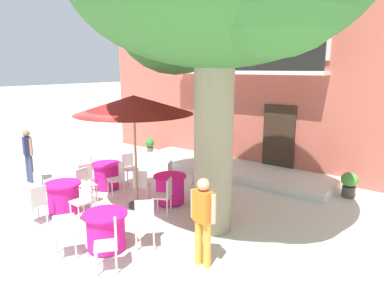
{
  "coord_description": "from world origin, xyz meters",
  "views": [
    {
      "loc": [
        7.03,
        -5.87,
        3.51
      ],
      "look_at": [
        0.82,
        2.14,
        1.3
      ],
      "focal_mm": 33.05,
      "sensor_mm": 36.0,
      "label": 1
    }
  ],
  "objects_px": {
    "cafe_chair_near_tree_3": "(36,202)",
    "cafe_chair_far_side_2": "(141,184)",
    "cafe_chair_far_side_1": "(174,175)",
    "cafe_chair_middle_3": "(110,242)",
    "cafe_chair_far_side_0": "(199,184)",
    "cafe_chair_middle_0": "(145,220)",
    "pedestrian_mid_plaza": "(28,153)",
    "cafe_chair_near_tree_0": "(83,198)",
    "cafe_chair_front_3": "(92,166)",
    "cafe_table_middle": "(106,231)",
    "cafe_chair_near_tree_2": "(43,187)",
    "cafe_umbrella": "(134,105)",
    "ground_planter_right": "(349,183)",
    "cafe_chair_middle_1": "(100,210)",
    "ground_planter_left": "(150,146)",
    "cafe_chair_front_2": "(129,166)",
    "cafe_chair_far_side_3": "(165,194)",
    "cafe_chair_middle_2": "(65,232)",
    "cafe_table_far_side": "(170,189)",
    "cafe_chair_front_0": "(84,177)",
    "pedestrian_near_entrance": "(203,217)",
    "cafe_table_front": "(107,175)",
    "cafe_chair_front_1": "(118,177)",
    "cafe_table_near_tree": "(64,197)",
    "cafe_chair_near_tree_1": "(85,183)"
  },
  "relations": [
    {
      "from": "cafe_chair_far_side_2",
      "to": "cafe_chair_near_tree_2",
      "type": "bearing_deg",
      "value": -136.92
    },
    {
      "from": "cafe_table_front",
      "to": "cafe_chair_front_1",
      "type": "bearing_deg",
      "value": -14.54
    },
    {
      "from": "cafe_chair_far_side_0",
      "to": "cafe_chair_far_side_2",
      "type": "height_order",
      "value": "same"
    },
    {
      "from": "cafe_chair_near_tree_0",
      "to": "cafe_chair_near_tree_2",
      "type": "distance_m",
      "value": 1.51
    },
    {
      "from": "cafe_chair_near_tree_3",
      "to": "cafe_chair_far_side_1",
      "type": "relative_size",
      "value": 1.0
    },
    {
      "from": "cafe_chair_middle_3",
      "to": "cafe_chair_far_side_0",
      "type": "distance_m",
      "value": 3.5
    },
    {
      "from": "cafe_chair_front_0",
      "to": "cafe_table_near_tree",
      "type": "bearing_deg",
      "value": -58.26
    },
    {
      "from": "cafe_chair_front_3",
      "to": "cafe_chair_far_side_1",
      "type": "height_order",
      "value": "same"
    },
    {
      "from": "cafe_chair_front_3",
      "to": "cafe_chair_middle_0",
      "type": "bearing_deg",
      "value": -23.43
    },
    {
      "from": "cafe_chair_middle_2",
      "to": "cafe_chair_front_0",
      "type": "distance_m",
      "value": 3.43
    },
    {
      "from": "cafe_chair_near_tree_3",
      "to": "cafe_chair_far_side_2",
      "type": "distance_m",
      "value": 2.53
    },
    {
      "from": "cafe_chair_far_side_2",
      "to": "pedestrian_near_entrance",
      "type": "xyz_separation_m",
      "value": [
        3.03,
        -1.42,
        0.4
      ]
    },
    {
      "from": "cafe_table_near_tree",
      "to": "cafe_chair_middle_3",
      "type": "distance_m",
      "value": 3.04
    },
    {
      "from": "cafe_chair_far_side_2",
      "to": "cafe_umbrella",
      "type": "bearing_deg",
      "value": -73.43
    },
    {
      "from": "cafe_table_front",
      "to": "cafe_chair_near_tree_3",
      "type": "bearing_deg",
      "value": -74.55
    },
    {
      "from": "cafe_chair_front_3",
      "to": "cafe_table_far_side",
      "type": "relative_size",
      "value": 1.05
    },
    {
      "from": "cafe_chair_middle_2",
      "to": "cafe_chair_near_tree_3",
      "type": "bearing_deg",
      "value": 166.15
    },
    {
      "from": "cafe_chair_middle_1",
      "to": "ground_planter_left",
      "type": "relative_size",
      "value": 1.3
    },
    {
      "from": "cafe_table_front",
      "to": "cafe_chair_front_0",
      "type": "height_order",
      "value": "cafe_chair_front_0"
    },
    {
      "from": "cafe_chair_far_side_0",
      "to": "cafe_chair_near_tree_2",
      "type": "bearing_deg",
      "value": -139.13
    },
    {
      "from": "pedestrian_near_entrance",
      "to": "cafe_chair_near_tree_2",
      "type": "bearing_deg",
      "value": -176.77
    },
    {
      "from": "cafe_table_far_side",
      "to": "cafe_chair_far_side_1",
      "type": "relative_size",
      "value": 0.95
    },
    {
      "from": "cafe_chair_middle_3",
      "to": "cafe_chair_near_tree_3",
      "type": "bearing_deg",
      "value": 176.16
    },
    {
      "from": "cafe_chair_middle_2",
      "to": "cafe_umbrella",
      "type": "height_order",
      "value": "cafe_umbrella"
    },
    {
      "from": "cafe_chair_far_side_3",
      "to": "cafe_chair_near_tree_3",
      "type": "bearing_deg",
      "value": -132.01
    },
    {
      "from": "cafe_chair_near_tree_1",
      "to": "cafe_chair_front_1",
      "type": "height_order",
      "value": "same"
    },
    {
      "from": "cafe_chair_front_0",
      "to": "cafe_chair_front_2",
      "type": "distance_m",
      "value": 1.5
    },
    {
      "from": "cafe_chair_front_0",
      "to": "cafe_chair_front_3",
      "type": "xyz_separation_m",
      "value": [
        -0.69,
        0.78,
        0.0
      ]
    },
    {
      "from": "cafe_chair_near_tree_2",
      "to": "cafe_chair_near_tree_3",
      "type": "distance_m",
      "value": 1.07
    },
    {
      "from": "cafe_chair_far_side_1",
      "to": "cafe_chair_far_side_2",
      "type": "height_order",
      "value": "same"
    },
    {
      "from": "cafe_chair_middle_3",
      "to": "ground_planter_left",
      "type": "relative_size",
      "value": 1.3
    },
    {
      "from": "cafe_chair_front_0",
      "to": "cafe_chair_far_side_3",
      "type": "bearing_deg",
      "value": 7.48
    },
    {
      "from": "cafe_chair_near_tree_2",
      "to": "cafe_chair_middle_0",
      "type": "relative_size",
      "value": 1.0
    },
    {
      "from": "pedestrian_near_entrance",
      "to": "cafe_chair_middle_2",
      "type": "bearing_deg",
      "value": -147.75
    },
    {
      "from": "cafe_chair_near_tree_2",
      "to": "cafe_chair_middle_2",
      "type": "xyz_separation_m",
      "value": [
        2.67,
        -1.1,
        0.0
      ]
    },
    {
      "from": "cafe_chair_near_tree_0",
      "to": "cafe_chair_front_3",
      "type": "relative_size",
      "value": 1.0
    },
    {
      "from": "cafe_table_middle",
      "to": "cafe_chair_far_side_2",
      "type": "relative_size",
      "value": 0.95
    },
    {
      "from": "ground_planter_right",
      "to": "cafe_chair_near_tree_0",
      "type": "bearing_deg",
      "value": -129.97
    },
    {
      "from": "cafe_chair_far_side_0",
      "to": "cafe_table_far_side",
      "type": "bearing_deg",
      "value": -143.51
    },
    {
      "from": "cafe_chair_middle_2",
      "to": "cafe_chair_front_1",
      "type": "distance_m",
      "value": 3.35
    },
    {
      "from": "cafe_chair_front_3",
      "to": "cafe_chair_far_side_3",
      "type": "relative_size",
      "value": 1.0
    },
    {
      "from": "cafe_chair_far_side_2",
      "to": "cafe_table_front",
      "type": "bearing_deg",
      "value": 172.47
    },
    {
      "from": "cafe_chair_middle_0",
      "to": "pedestrian_mid_plaza",
      "type": "relative_size",
      "value": 0.55
    },
    {
      "from": "cafe_chair_near_tree_2",
      "to": "cafe_chair_front_0",
      "type": "xyz_separation_m",
      "value": [
        0.09,
        1.16,
        0.0
      ]
    },
    {
      "from": "cafe_chair_near_tree_2",
      "to": "cafe_chair_far_side_2",
      "type": "relative_size",
      "value": 1.0
    },
    {
      "from": "cafe_chair_far_side_1",
      "to": "ground_planter_right",
      "type": "distance_m",
      "value": 4.84
    },
    {
      "from": "cafe_chair_near_tree_2",
      "to": "cafe_chair_front_2",
      "type": "relative_size",
      "value": 1.0
    },
    {
      "from": "cafe_chair_near_tree_0",
      "to": "cafe_chair_front_3",
      "type": "xyz_separation_m",
      "value": [
        -2.11,
        1.8,
        0.0
      ]
    },
    {
      "from": "cafe_chair_middle_2",
      "to": "cafe_table_far_side",
      "type": "relative_size",
      "value": 1.05
    },
    {
      "from": "cafe_chair_middle_3",
      "to": "cafe_chair_far_side_1",
      "type": "height_order",
      "value": "same"
    }
  ]
}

